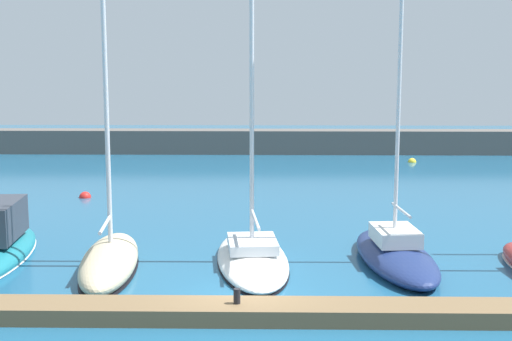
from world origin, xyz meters
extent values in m
plane|color=#1E567A|center=(0.00, 0.00, 0.00)|extent=(120.00, 120.00, 0.00)
cube|color=brown|center=(0.00, -1.59, 0.25)|extent=(36.83, 1.40, 0.50)
cube|color=#5B5651|center=(0.00, 35.41, 0.94)|extent=(108.00, 2.13, 1.88)
ellipsoid|color=beige|center=(-4.89, 3.25, 0.31)|extent=(2.55, 7.07, 1.20)
ellipsoid|color=black|center=(-4.89, 3.25, 0.02)|extent=(2.58, 7.14, 0.12)
cylinder|color=silver|center=(-4.93, 3.71, 6.29)|extent=(0.17, 0.17, 10.75)
cylinder|color=silver|center=(-4.82, 2.49, 1.85)|extent=(0.36, 2.63, 0.12)
ellipsoid|color=white|center=(0.18, 4.19, 0.15)|extent=(3.33, 8.01, 0.83)
ellipsoid|color=black|center=(0.18, 4.19, 0.02)|extent=(3.37, 8.09, 0.12)
cylinder|color=silver|center=(0.16, 4.36, 8.72)|extent=(0.16, 0.16, 16.30)
cylinder|color=silver|center=(0.29, 3.09, 1.96)|extent=(0.46, 3.46, 0.11)
cube|color=silver|center=(0.19, 4.12, 0.75)|extent=(1.97, 2.43, 0.37)
ellipsoid|color=navy|center=(5.43, 4.18, 0.28)|extent=(3.04, 7.62, 1.00)
cylinder|color=silver|center=(5.41, 4.38, 8.19)|extent=(0.14, 0.14, 14.82)
cylinder|color=silver|center=(5.48, 3.60, 2.15)|extent=(0.30, 2.36, 0.10)
cube|color=silver|center=(5.42, 4.30, 1.06)|extent=(1.68, 2.29, 0.55)
sphere|color=red|center=(-9.23, 16.68, 0.00)|extent=(0.65, 0.65, 0.65)
sphere|color=yellow|center=(11.28, 30.58, 0.00)|extent=(0.60, 0.60, 0.60)
cylinder|color=black|center=(-0.13, -1.59, 0.72)|extent=(0.20, 0.20, 0.44)
camera|label=1|loc=(0.78, -21.16, 7.42)|focal=49.92mm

